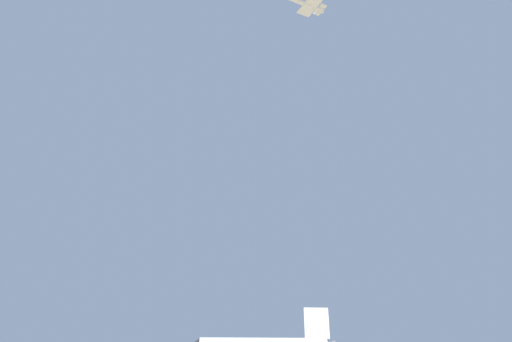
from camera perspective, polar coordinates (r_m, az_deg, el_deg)
name	(u,v)px	position (r m, az deg, el deg)	size (l,w,h in m)	color
chase_jet_lead	(305,4)	(140.57, 6.62, 21.40)	(15.22, 8.28, 4.00)	silver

